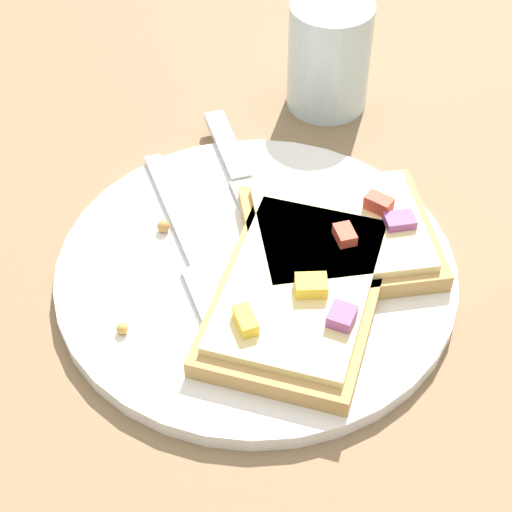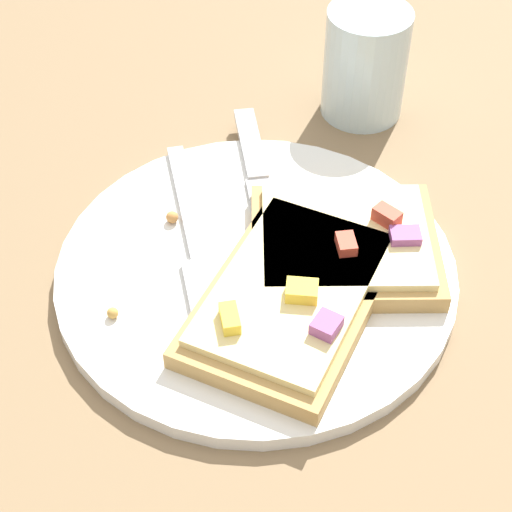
# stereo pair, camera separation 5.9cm
# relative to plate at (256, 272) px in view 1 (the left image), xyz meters

# --- Properties ---
(ground_plane) EXTENTS (4.00, 4.00, 0.00)m
(ground_plane) POSITION_rel_plate_xyz_m (0.00, 0.00, -0.01)
(ground_plane) COLOR #7F6647
(plate) EXTENTS (0.28, 0.28, 0.01)m
(plate) POSITION_rel_plate_xyz_m (0.00, 0.00, 0.00)
(plate) COLOR white
(plate) RESTS_ON ground
(fork) EXTENTS (0.15, 0.16, 0.01)m
(fork) POSITION_rel_plate_xyz_m (-0.04, -0.01, 0.01)
(fork) COLOR #B7B7BC
(fork) RESTS_ON plate
(knife) EXTENTS (0.16, 0.18, 0.01)m
(knife) POSITION_rel_plate_xyz_m (-0.04, 0.07, 0.01)
(knife) COLOR #B7B7BC
(knife) RESTS_ON plate
(pizza_slice_main) EXTENTS (0.12, 0.17, 0.03)m
(pizza_slice_main) POSITION_rel_plate_xyz_m (0.04, -0.02, 0.02)
(pizza_slice_main) COLOR tan
(pizza_slice_main) RESTS_ON plate
(pizza_slice_corner) EXTENTS (0.17, 0.16, 0.03)m
(pizza_slice_corner) POSITION_rel_plate_xyz_m (0.05, 0.04, 0.02)
(pizza_slice_corner) COLOR tan
(pizza_slice_corner) RESTS_ON plate
(crumb_scatter) EXTENTS (0.13, 0.10, 0.01)m
(crumb_scatter) POSITION_rel_plate_xyz_m (-0.02, -0.05, 0.01)
(crumb_scatter) COLOR gold
(crumb_scatter) RESTS_ON plate
(drinking_glass) EXTENTS (0.07, 0.07, 0.09)m
(drinking_glass) POSITION_rel_plate_xyz_m (-0.03, 0.21, 0.04)
(drinking_glass) COLOR silver
(drinking_glass) RESTS_ON ground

